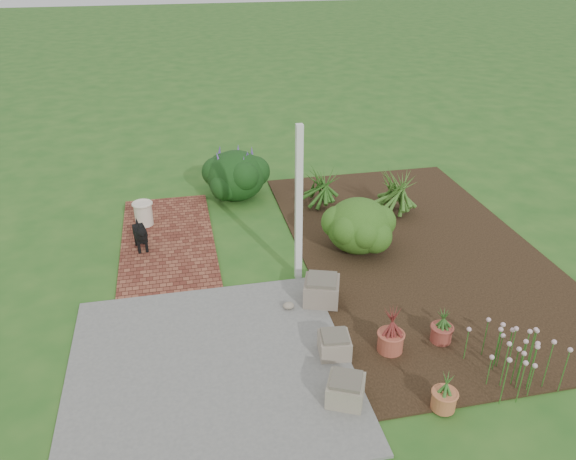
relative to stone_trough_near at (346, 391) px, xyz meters
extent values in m
plane|color=#24581C|center=(-0.24, 2.64, -0.18)|extent=(80.00, 80.00, 0.00)
cube|color=slate|center=(-1.49, 0.89, -0.16)|extent=(3.50, 3.50, 0.04)
cube|color=#5C271D|center=(-1.94, 4.39, -0.16)|extent=(1.60, 3.50, 0.04)
cube|color=black|center=(2.26, 3.14, -0.16)|extent=(4.00, 7.00, 0.03)
cube|color=white|center=(0.06, 2.74, 1.07)|extent=(0.10, 0.10, 2.50)
cube|color=#77725A|center=(0.00, 0.00, 0.00)|extent=(0.55, 0.55, 0.28)
cube|color=gray|center=(0.10, 0.81, -0.01)|extent=(0.43, 0.43, 0.26)
cube|color=#7A6D5A|center=(0.24, 1.98, 0.03)|extent=(0.64, 0.64, 0.33)
cube|color=black|center=(-2.38, 4.11, 0.16)|extent=(0.26, 0.44, 0.18)
cylinder|color=black|center=(-2.41, 3.95, -0.04)|extent=(0.05, 0.05, 0.20)
cylinder|color=black|center=(-2.28, 3.98, -0.04)|extent=(0.05, 0.05, 0.20)
cylinder|color=black|center=(-2.47, 4.24, -0.04)|extent=(0.05, 0.05, 0.20)
cylinder|color=black|center=(-2.34, 4.27, -0.04)|extent=(0.05, 0.05, 0.20)
sphere|color=black|center=(-2.33, 3.87, 0.30)|extent=(0.17, 0.17, 0.17)
cone|color=black|center=(-2.42, 4.32, 0.28)|extent=(0.09, 0.14, 0.15)
cylinder|color=beige|center=(-2.34, 5.03, 0.08)|extent=(0.41, 0.41, 0.43)
ellipsoid|color=#143E0C|center=(1.25, 3.37, 0.32)|extent=(1.25, 1.25, 0.94)
cylinder|color=#A84D38|center=(0.83, 0.74, -0.01)|extent=(0.34, 0.34, 0.27)
cylinder|color=brown|center=(1.56, 0.78, -0.03)|extent=(0.28, 0.28, 0.23)
cylinder|color=#B6653D|center=(1.06, -0.34, -0.03)|extent=(0.29, 0.29, 0.23)
ellipsoid|color=black|center=(-0.50, 5.97, 0.33)|extent=(1.39, 1.39, 1.02)
camera|label=1|loc=(-1.65, -4.59, 4.65)|focal=35.00mm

